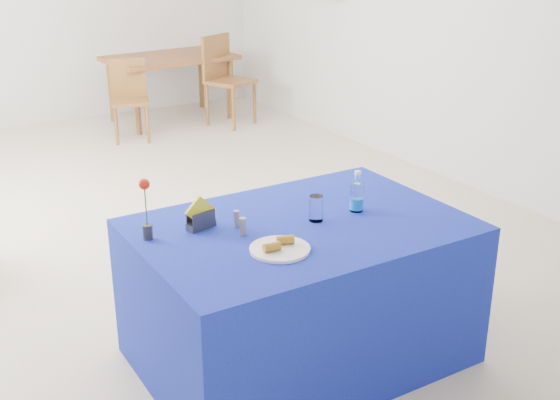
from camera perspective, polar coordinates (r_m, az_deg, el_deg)
The scene contains 13 objects.
floor at distance 5.53m, azimuth -8.38°, elevation -1.53°, with size 7.00×7.00×0.00m, color beige.
plate at distance 3.16m, azimuth -0.02°, elevation -4.01°, with size 0.28×0.28×0.01m, color white.
drinking_glass at distance 3.46m, azimuth 2.95°, elevation -0.68°, with size 0.07×0.07×0.13m, color white.
salt_shaker at distance 3.31m, azimuth -3.05°, elevation -2.15°, with size 0.03×0.03×0.09m, color slate.
pepper_shaker at distance 3.40m, azimuth -3.55°, elevation -1.55°, with size 0.03×0.03×0.09m, color slate.
blue_table at distance 3.62m, azimuth 1.62°, elevation -7.48°, with size 1.60×1.10×0.76m.
water_bottle at distance 3.60m, azimuth 6.25°, elevation 0.19°, with size 0.07×0.07×0.21m.
napkin_holder at distance 3.40m, azimuth -6.46°, elevation -1.52°, with size 0.16×0.09×0.17m.
rose_vase at distance 3.28m, azimuth -10.83°, elevation -0.79°, with size 0.05×0.05×0.30m.
oak_table at distance 8.32m, azimuth -8.94°, elevation 10.98°, with size 1.47×1.01×0.76m.
chair_bg_left at distance 7.67m, azimuth -12.14°, elevation 8.46°, with size 0.48×0.48×0.84m.
chair_bg_right at distance 8.11m, azimuth -4.58°, elevation 10.22°, with size 0.59×0.59×1.01m.
banana_pieces at distance 3.15m, azimuth -0.09°, elevation -3.54°, with size 0.18×0.09×0.04m.
Camera 1 is at (-1.92, -4.73, 2.11)m, focal length 45.00 mm.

